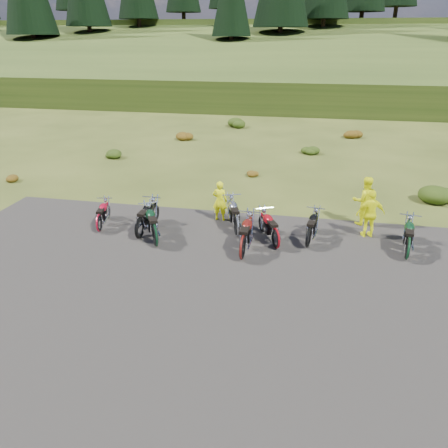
% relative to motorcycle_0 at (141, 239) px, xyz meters
% --- Properties ---
extents(ground, '(300.00, 300.00, 0.00)m').
position_rel_motorcycle_0_xyz_m(ground, '(3.27, -0.84, 0.00)').
color(ground, '#354015').
rests_on(ground, ground).
extents(gravel_pad, '(20.00, 12.00, 0.04)m').
position_rel_motorcycle_0_xyz_m(gravel_pad, '(3.27, -2.84, 0.00)').
color(gravel_pad, black).
rests_on(gravel_pad, ground).
extents(hill_slope, '(300.00, 45.97, 9.37)m').
position_rel_motorcycle_0_xyz_m(hill_slope, '(3.27, 49.16, 0.00)').
color(hill_slope, '#2D4115').
rests_on(hill_slope, ground).
extents(hill_plateau, '(300.00, 90.00, 9.17)m').
position_rel_motorcycle_0_xyz_m(hill_plateau, '(3.27, 109.16, 0.00)').
color(hill_plateau, '#2D4115').
rests_on(hill_plateau, ground).
extents(shrub_0, '(0.77, 0.77, 0.45)m').
position_rel_motorcycle_0_xyz_m(shrub_0, '(-8.73, 5.16, 0.23)').
color(shrub_0, '#5F2D0B').
rests_on(shrub_0, ground).
extents(shrub_1, '(1.03, 1.03, 0.61)m').
position_rel_motorcycle_0_xyz_m(shrub_1, '(-5.83, 10.46, 0.31)').
color(shrub_1, '#1D350D').
rests_on(shrub_1, ground).
extents(shrub_2, '(1.30, 1.30, 0.77)m').
position_rel_motorcycle_0_xyz_m(shrub_2, '(-2.93, 15.76, 0.38)').
color(shrub_2, '#5F2D0B').
rests_on(shrub_2, ground).
extents(shrub_3, '(1.56, 1.56, 0.92)m').
position_rel_motorcycle_0_xyz_m(shrub_3, '(-0.03, 21.06, 0.46)').
color(shrub_3, '#1D350D').
rests_on(shrub_3, ground).
extents(shrub_4, '(0.77, 0.77, 0.45)m').
position_rel_motorcycle_0_xyz_m(shrub_4, '(2.87, 8.36, 0.23)').
color(shrub_4, '#5F2D0B').
rests_on(shrub_4, ground).
extents(shrub_5, '(1.03, 1.03, 0.61)m').
position_rel_motorcycle_0_xyz_m(shrub_5, '(5.77, 13.66, 0.31)').
color(shrub_5, '#1D350D').
rests_on(shrub_5, ground).
extents(shrub_6, '(1.30, 1.30, 0.77)m').
position_rel_motorcycle_0_xyz_m(shrub_6, '(8.67, 18.96, 0.38)').
color(shrub_6, '#5F2D0B').
rests_on(shrub_6, ground).
extents(shrub_7, '(1.56, 1.56, 0.92)m').
position_rel_motorcycle_0_xyz_m(shrub_7, '(11.57, 6.26, 0.46)').
color(shrub_7, '#1D350D').
rests_on(shrub_7, ground).
extents(motorcycle_0, '(0.82, 2.27, 1.18)m').
position_rel_motorcycle_0_xyz_m(motorcycle_0, '(0.00, 0.00, 0.00)').
color(motorcycle_0, black).
rests_on(motorcycle_0, ground).
extents(motorcycle_1, '(0.96, 1.94, 0.97)m').
position_rel_motorcycle_0_xyz_m(motorcycle_1, '(-1.72, 0.29, 0.00)').
color(motorcycle_1, '#A00B22').
rests_on(motorcycle_1, ground).
extents(motorcycle_2, '(1.76, 2.36, 1.19)m').
position_rel_motorcycle_0_xyz_m(motorcycle_2, '(0.76, -0.50, 0.00)').
color(motorcycle_2, black).
rests_on(motorcycle_2, ground).
extents(motorcycle_3, '(1.46, 2.39, 1.19)m').
position_rel_motorcycle_0_xyz_m(motorcycle_3, '(3.38, 0.90, 0.00)').
color(motorcycle_3, '#9F9FA3').
rests_on(motorcycle_3, ground).
extents(motorcycle_4, '(0.80, 2.31, 1.21)m').
position_rel_motorcycle_0_xyz_m(motorcycle_4, '(3.87, -0.84, 0.00)').
color(motorcycle_4, '#56120E').
rests_on(motorcycle_4, ground).
extents(motorcycle_5, '(1.01, 2.13, 1.07)m').
position_rel_motorcycle_0_xyz_m(motorcycle_5, '(5.97, 0.46, 0.00)').
color(motorcycle_5, black).
rests_on(motorcycle_5, ground).
extents(motorcycle_6, '(1.52, 2.15, 1.08)m').
position_rel_motorcycle_0_xyz_m(motorcycle_6, '(4.87, 0.17, 0.00)').
color(motorcycle_6, maroon).
rests_on(motorcycle_6, ground).
extents(motorcycle_7, '(1.05, 2.25, 1.13)m').
position_rel_motorcycle_0_xyz_m(motorcycle_7, '(9.17, 0.20, 0.00)').
color(motorcycle_7, black).
rests_on(motorcycle_7, ground).
extents(person_middle, '(0.61, 0.42, 1.60)m').
position_rel_motorcycle_0_xyz_m(person_middle, '(2.48, 2.25, 0.80)').
color(person_middle, '#DADF0B').
rests_on(person_middle, ground).
extents(person_right_a, '(1.05, 0.89, 1.90)m').
position_rel_motorcycle_0_xyz_m(person_right_a, '(7.98, 2.94, 0.95)').
color(person_right_a, '#DADF0B').
rests_on(person_right_a, ground).
extents(person_right_b, '(1.11, 0.67, 1.76)m').
position_rel_motorcycle_0_xyz_m(person_right_b, '(8.09, 1.80, 0.88)').
color(person_right_b, '#DADF0B').
rests_on(person_right_b, ground).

